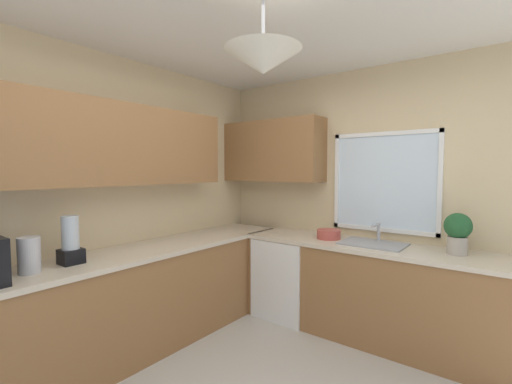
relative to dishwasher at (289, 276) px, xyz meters
name	(u,v)px	position (x,y,z in m)	size (l,w,h in m)	color
room_shell	(222,138)	(-0.01, -1.05, 1.43)	(3.64, 3.92, 2.67)	beige
counter_run_left	(126,304)	(-0.66, -1.56, 0.02)	(0.65, 3.53, 0.89)	olive
counter_run_back	(383,293)	(1.00, 0.03, 0.02)	(2.73, 0.65, 0.89)	olive
dishwasher	(289,276)	(0.00, 0.00, 0.00)	(0.60, 0.60, 0.84)	white
kettle	(29,255)	(-0.64, -2.27, 0.59)	(0.14, 0.14, 0.25)	#B7B7BC
sink_assembly	(373,243)	(0.90, 0.04, 0.48)	(0.57, 0.40, 0.19)	#9EA0A5
potted_plant	(458,231)	(1.58, 0.08, 0.66)	(0.21, 0.21, 0.34)	#B2A899
bowl	(329,234)	(0.45, 0.03, 0.51)	(0.24, 0.24, 0.09)	#B74C42
blender_appliance	(71,242)	(-0.66, -1.99, 0.63)	(0.15, 0.15, 0.36)	black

